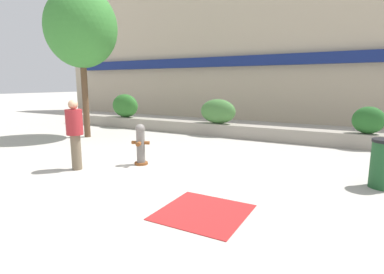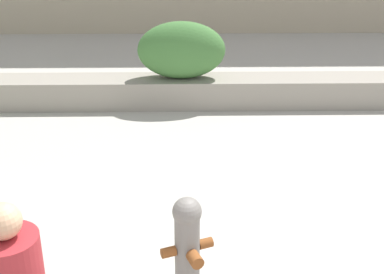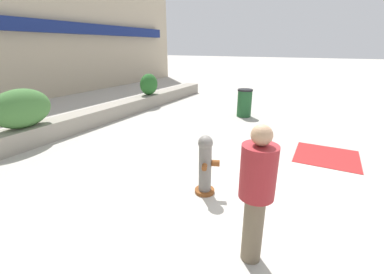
{
  "view_description": "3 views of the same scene",
  "coord_description": "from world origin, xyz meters",
  "px_view_note": "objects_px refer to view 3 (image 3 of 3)",
  "views": [
    {
      "loc": [
        4.61,
        -5.19,
        2.11
      ],
      "look_at": [
        0.3,
        2.68,
        0.51
      ],
      "focal_mm": 28.0,
      "sensor_mm": 36.0,
      "label": 1
    },
    {
      "loc": [
        -0.29,
        -2.95,
        3.37
      ],
      "look_at": [
        -0.19,
        2.68,
        0.85
      ],
      "focal_mm": 50.0,
      "sensor_mm": 36.0,
      "label": 2
    },
    {
      "loc": [
        -3.93,
        -0.77,
        2.49
      ],
      "look_at": [
        0.27,
        1.44,
        0.8
      ],
      "focal_mm": 24.0,
      "sensor_mm": 36.0,
      "label": 3
    }
  ],
  "objects_px": {
    "hedge_bush_2": "(149,84)",
    "fire_hydrant": "(205,164)",
    "hedge_bush_1": "(22,109)",
    "pedestrian": "(257,188)",
    "trash_bin": "(244,103)"
  },
  "relations": [
    {
      "from": "hedge_bush_1",
      "to": "fire_hydrant",
      "type": "xyz_separation_m",
      "value": [
        0.05,
        -5.1,
        -0.44
      ]
    },
    {
      "from": "fire_hydrant",
      "to": "pedestrian",
      "type": "bearing_deg",
      "value": -134.21
    },
    {
      "from": "hedge_bush_2",
      "to": "trash_bin",
      "type": "bearing_deg",
      "value": -86.96
    },
    {
      "from": "hedge_bush_1",
      "to": "hedge_bush_2",
      "type": "height_order",
      "value": "hedge_bush_1"
    },
    {
      "from": "hedge_bush_1",
      "to": "hedge_bush_2",
      "type": "xyz_separation_m",
      "value": [
        5.31,
        0.0,
        -0.05
      ]
    },
    {
      "from": "hedge_bush_2",
      "to": "pedestrian",
      "type": "distance_m",
      "value": 8.92
    },
    {
      "from": "hedge_bush_1",
      "to": "pedestrian",
      "type": "distance_m",
      "value": 6.33
    },
    {
      "from": "hedge_bush_1",
      "to": "pedestrian",
      "type": "height_order",
      "value": "pedestrian"
    },
    {
      "from": "pedestrian",
      "to": "fire_hydrant",
      "type": "bearing_deg",
      "value": 45.79
    },
    {
      "from": "trash_bin",
      "to": "hedge_bush_1",
      "type": "bearing_deg",
      "value": 143.16
    },
    {
      "from": "fire_hydrant",
      "to": "trash_bin",
      "type": "distance_m",
      "value": 5.56
    },
    {
      "from": "hedge_bush_2",
      "to": "trash_bin",
      "type": "distance_m",
      "value": 4.17
    },
    {
      "from": "hedge_bush_1",
      "to": "pedestrian",
      "type": "xyz_separation_m",
      "value": [
        -1.05,
        -6.24,
        -0.01
      ]
    },
    {
      "from": "hedge_bush_2",
      "to": "fire_hydrant",
      "type": "distance_m",
      "value": 7.34
    },
    {
      "from": "hedge_bush_1",
      "to": "fire_hydrant",
      "type": "bearing_deg",
      "value": -89.4
    }
  ]
}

